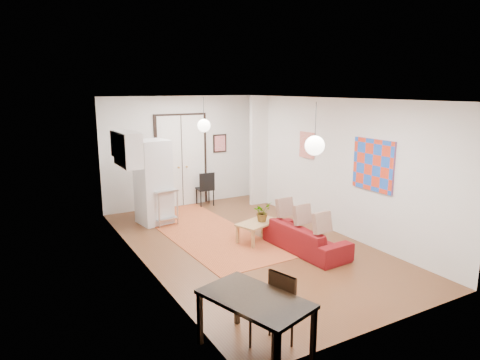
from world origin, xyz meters
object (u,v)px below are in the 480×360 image
dining_table (255,304)px  dining_chair_near (268,305)px  black_side_chair (203,185)px  fridge (153,182)px  sofa (306,237)px  kitchen_counter (158,200)px  coffee_table (258,224)px  dining_chair_far (268,305)px

dining_table → dining_chair_near: 0.28m
black_side_chair → fridge: bearing=33.7°
sofa → kitchen_counter: bearing=26.4°
dining_table → coffee_table: bearing=57.6°
fridge → dining_chair_near: bearing=-101.7°
fridge → dining_table: size_ratio=1.33×
coffee_table → fridge: bearing=123.5°
dining_chair_far → dining_chair_near: bearing=0.0°
sofa → dining_chair_far: (-2.33, -2.23, 0.25)m
coffee_table → sofa: bearing=-61.6°
sofa → fridge: size_ratio=0.95×
fridge → dining_chair_near: 5.42m
coffee_table → kitchen_counter: 2.66m
kitchen_counter → dining_chair_far: bearing=-102.5°
dining_chair_near → dining_chair_far: same height
kitchen_counter → dining_table: kitchen_counter is taller
dining_table → dining_chair_far: dining_chair_far is taller
dining_chair_near → black_side_chair: size_ratio=0.98×
dining_chair_far → black_side_chair: (2.04, 6.30, 0.02)m
coffee_table → kitchen_counter: (-1.36, 2.28, 0.18)m
fridge → black_side_chair: (1.68, 0.91, -0.44)m
fridge → dining_table: bearing=-104.1°
coffee_table → dining_chair_far: dining_chair_far is taller
sofa → kitchen_counter: 3.72m
dining_table → dining_chair_near: size_ratio=1.63×
coffee_table → fridge: size_ratio=0.53×
fridge → black_side_chair: 1.96m
dining_table → dining_chair_far: bearing=20.5°
kitchen_counter → dining_chair_near: size_ratio=1.29×
sofa → black_side_chair: bearing=0.5°
dining_chair_near → dining_table: bearing=-86.2°
dining_table → black_side_chair: 6.78m
fridge → dining_chair_near: (-0.35, -5.39, -0.46)m
coffee_table → fridge: (-1.47, 2.22, 0.62)m
sofa → dining_chair_near: bearing=130.0°
fridge → dining_chair_near: fridge is taller
fridge → dining_table: fridge is taller
sofa → black_side_chair: black_side_chair is taller
sofa → dining_table: (-2.57, -2.32, 0.37)m
dining_chair_far → black_side_chair: bearing=145.4°
dining_chair_near → dining_chair_far: size_ratio=1.00×
fridge → dining_table: 5.52m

